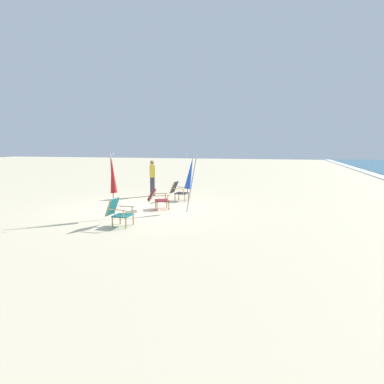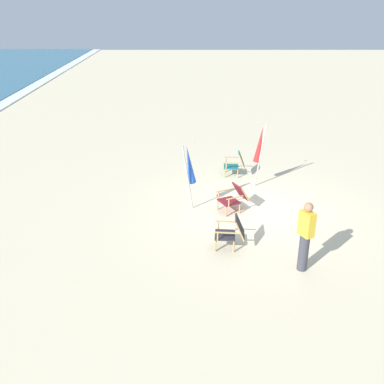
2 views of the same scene
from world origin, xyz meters
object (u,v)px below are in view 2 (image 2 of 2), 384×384
beach_chair_mid_center (236,163)px  umbrella_furled_red (260,145)px  beach_chair_front_left (234,197)px  beach_chair_back_right (232,231)px  umbrella_furled_blue (189,165)px  person_near_chairs (305,236)px

beach_chair_mid_center → umbrella_furled_red: size_ratio=0.38×
beach_chair_mid_center → beach_chair_front_left: bearing=173.9°
beach_chair_back_right → beach_chair_mid_center: (4.69, -0.52, 0.00)m
beach_chair_mid_center → umbrella_furled_red: bearing=-147.7°
beach_chair_back_right → umbrella_furled_blue: 2.45m
beach_chair_back_right → beach_chair_mid_center: size_ratio=0.99×
beach_chair_back_right → umbrella_furled_red: bearing=-16.9°
beach_chair_back_right → beach_chair_front_left: (2.01, -0.23, -0.01)m
beach_chair_back_right → umbrella_furled_red: (3.73, -1.13, 0.95)m
beach_chair_mid_center → beach_chair_front_left: (-2.69, 0.29, -0.01)m
umbrella_furled_red → umbrella_furled_blue: size_ratio=1.02×
beach_chair_mid_center → beach_chair_back_right: bearing=173.7°
umbrella_furled_blue → person_near_chairs: 3.93m
beach_chair_mid_center → umbrella_furled_blue: umbrella_furled_blue is taller
beach_chair_back_right → person_near_chairs: (-0.96, -1.49, 0.41)m
beach_chair_front_left → beach_chair_mid_center: bearing=-6.1°
beach_chair_back_right → beach_chair_mid_center: bearing=-6.3°
beach_chair_back_right → person_near_chairs: person_near_chairs is taller
beach_chair_mid_center → umbrella_furled_red: (-0.96, -0.61, 0.95)m
beach_chair_back_right → umbrella_furled_red: 4.01m
beach_chair_back_right → beach_chair_front_left: size_ratio=0.85×
umbrella_furled_blue → person_near_chairs: (-2.98, -2.51, -0.51)m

